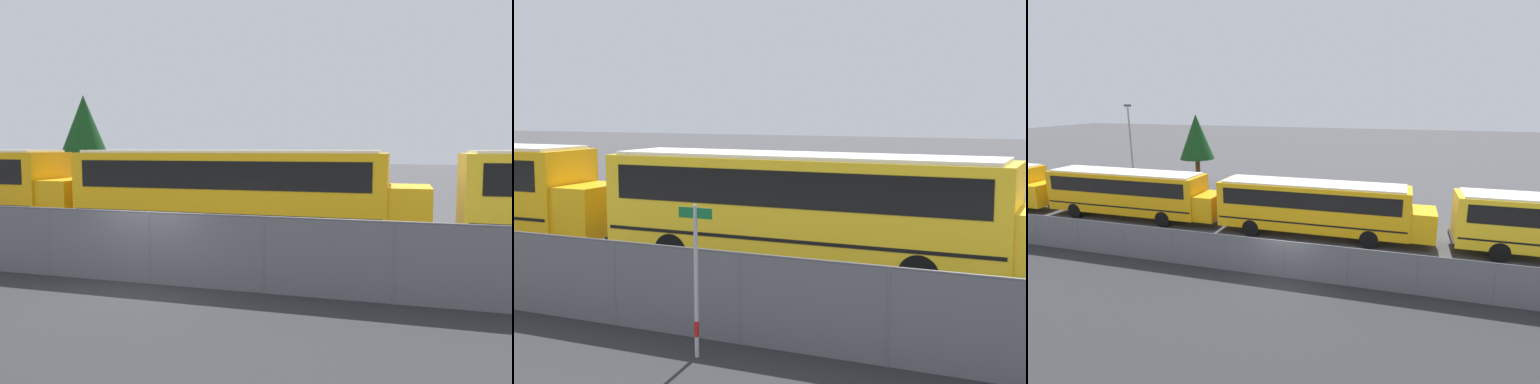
# 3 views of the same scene
# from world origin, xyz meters

# --- Properties ---
(ground_plane) EXTENTS (200.00, 200.00, 0.00)m
(ground_plane) POSITION_xyz_m (0.00, 0.00, 0.00)
(ground_plane) COLOR #424244
(fence) EXTENTS (108.27, 0.07, 1.87)m
(fence) POSITION_xyz_m (0.00, -0.00, 0.95)
(fence) COLOR #9EA0A5
(fence) RESTS_ON ground_plane
(school_bus_3) EXTENTS (13.14, 2.62, 3.40)m
(school_bus_3) POSITION_xyz_m (0.19, 6.28, 2.02)
(school_bus_3) COLOR #EDA80F
(school_bus_3) RESTS_ON ground_plane
(tree_0) EXTENTS (3.28, 3.28, 6.94)m
(tree_0) POSITION_xyz_m (-14.03, 17.39, 4.77)
(tree_0) COLOR #51381E
(tree_0) RESTS_ON ground_plane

